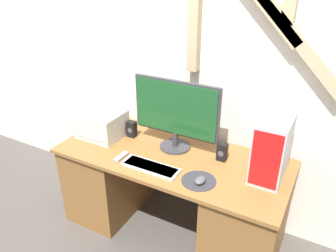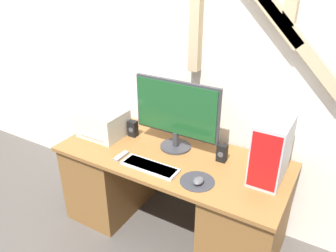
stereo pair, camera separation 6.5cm
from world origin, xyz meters
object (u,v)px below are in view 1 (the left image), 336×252
(printer, at_px, (102,124))
(remote_control, at_px, (121,157))
(mouse, at_px, (200,180))
(computer_tower, at_px, (272,148))
(speaker_right, at_px, (222,152))
(speaker_left, at_px, (132,129))
(monitor, at_px, (176,112))
(keyboard, at_px, (151,167))

(printer, height_order, remote_control, printer)
(mouse, height_order, computer_tower, computer_tower)
(mouse, relative_size, speaker_right, 0.70)
(mouse, distance_m, speaker_left, 0.84)
(monitor, height_order, computer_tower, monitor)
(keyboard, bearing_deg, computer_tower, 22.17)
(keyboard, distance_m, speaker_left, 0.51)
(mouse, distance_m, remote_control, 0.65)
(mouse, distance_m, computer_tower, 0.52)
(computer_tower, distance_m, printer, 1.38)
(keyboard, height_order, remote_control, keyboard)
(printer, distance_m, remote_control, 0.42)
(mouse, height_order, remote_control, mouse)
(monitor, relative_size, remote_control, 4.85)
(keyboard, xyz_separation_m, speaker_right, (0.41, 0.35, 0.06))
(remote_control, bearing_deg, printer, 148.45)
(keyboard, xyz_separation_m, printer, (-0.61, 0.23, 0.10))
(mouse, relative_size, remote_control, 0.66)
(keyboard, xyz_separation_m, mouse, (0.38, 0.01, 0.01))
(monitor, height_order, speaker_left, monitor)
(monitor, height_order, mouse, monitor)
(speaker_right, height_order, remote_control, speaker_right)
(mouse, relative_size, computer_tower, 0.22)
(remote_control, bearing_deg, speaker_left, 110.11)
(keyboard, bearing_deg, monitor, 87.09)
(monitor, height_order, printer, monitor)
(monitor, bearing_deg, printer, -168.92)
(monitor, height_order, remote_control, monitor)
(mouse, bearing_deg, speaker_right, 85.56)
(keyboard, bearing_deg, mouse, 1.00)
(printer, height_order, speaker_left, printer)
(keyboard, bearing_deg, remote_control, 177.00)
(computer_tower, bearing_deg, mouse, -141.22)
(keyboard, height_order, computer_tower, computer_tower)
(printer, bearing_deg, speaker_right, 6.73)
(speaker_left, bearing_deg, computer_tower, -1.33)
(mouse, bearing_deg, remote_control, 179.34)
(monitor, relative_size, speaker_left, 5.13)
(mouse, xyz_separation_m, remote_control, (-0.65, 0.01, -0.01))
(mouse, xyz_separation_m, printer, (-0.99, 0.22, 0.08))
(monitor, xyz_separation_m, speaker_right, (0.39, -0.00, -0.24))
(computer_tower, xyz_separation_m, remote_control, (-1.02, -0.29, -0.21))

